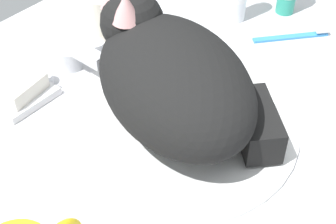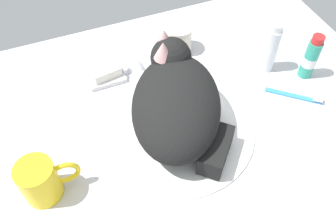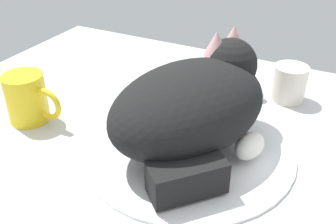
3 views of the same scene
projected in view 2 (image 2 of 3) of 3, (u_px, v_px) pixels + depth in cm
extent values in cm
cube|color=silver|center=(175.00, 132.00, 82.47)|extent=(110.00, 82.50, 3.00)
cylinder|color=white|center=(176.00, 127.00, 80.93)|extent=(35.07, 35.07, 0.98)
cylinder|color=silver|center=(143.00, 62.00, 92.57)|extent=(3.60, 3.60, 3.34)
cube|color=silver|center=(148.00, 63.00, 88.32)|extent=(2.00, 7.42, 2.00)
cylinder|color=silver|center=(123.00, 70.00, 91.86)|extent=(2.80, 2.80, 1.80)
cylinder|color=silver|center=(164.00, 58.00, 94.46)|extent=(2.80, 2.80, 1.80)
ellipsoid|color=black|center=(176.00, 106.00, 75.19)|extent=(28.06, 32.89, 13.81)
sphere|color=black|center=(171.00, 58.00, 78.85)|extent=(11.90, 11.90, 9.03)
ellipsoid|color=white|center=(171.00, 70.00, 79.32)|extent=(6.91, 7.37, 4.97)
cone|color=#DB9E9E|center=(163.00, 50.00, 74.62)|extent=(5.35, 5.35, 4.06)
cone|color=#DB9E9E|center=(164.00, 37.00, 77.19)|extent=(5.35, 5.35, 4.06)
cube|color=black|center=(216.00, 150.00, 73.65)|extent=(10.86, 11.23, 4.90)
ellipsoid|color=white|center=(215.00, 104.00, 81.73)|extent=(5.55, 6.57, 4.41)
cylinder|color=yellow|center=(39.00, 181.00, 67.89)|extent=(7.26, 7.26, 9.06)
torus|color=yellow|center=(65.00, 173.00, 69.02)|extent=(6.08, 1.00, 6.08)
cylinder|color=silver|center=(179.00, 39.00, 95.24)|extent=(6.61, 6.61, 7.26)
cube|color=white|center=(106.00, 77.00, 90.65)|extent=(9.00, 6.40, 1.20)
cube|color=white|center=(105.00, 72.00, 89.24)|extent=(7.55, 5.26, 2.44)
cylinder|color=white|center=(270.00, 50.00, 88.82)|extent=(3.48, 3.48, 12.05)
cylinder|color=white|center=(270.00, 52.00, 89.29)|extent=(3.55, 3.55, 3.01)
cylinder|color=white|center=(277.00, 27.00, 83.45)|extent=(2.96, 2.96, 1.80)
cylinder|color=teal|center=(310.00, 59.00, 87.99)|extent=(3.36, 3.36, 10.39)
cylinder|color=white|center=(309.00, 61.00, 88.39)|extent=(3.42, 3.42, 2.60)
cylinder|color=red|center=(318.00, 40.00, 83.25)|extent=(2.85, 2.85, 1.80)
cube|color=#388CD8|center=(293.00, 95.00, 87.05)|extent=(10.97, 9.59, 0.80)
cube|color=white|center=(318.00, 99.00, 85.30)|extent=(2.61, 2.52, 0.80)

